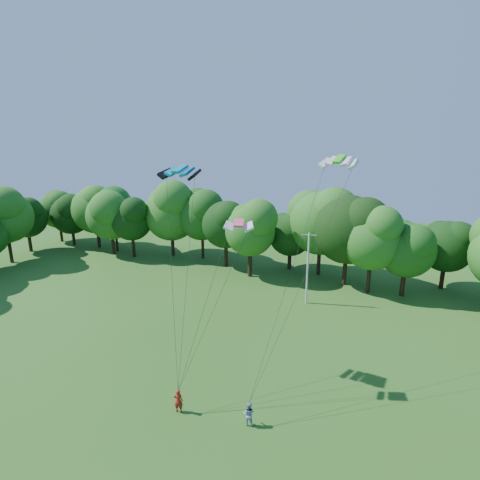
% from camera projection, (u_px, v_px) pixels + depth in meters
% --- Properties ---
extents(utility_pole, '(1.61, 0.33, 8.08)m').
position_uv_depth(utility_pole, '(308.00, 268.00, 40.96)').
color(utility_pole, beige).
rests_on(utility_pole, ground).
extents(kite_flyer_left, '(0.70, 0.56, 1.68)m').
position_uv_depth(kite_flyer_left, '(178.00, 401.00, 24.84)').
color(kite_flyer_left, '#A01D14').
rests_on(kite_flyer_left, ground).
extents(kite_flyer_right, '(0.87, 0.73, 1.60)m').
position_uv_depth(kite_flyer_right, '(249.00, 414.00, 23.72)').
color(kite_flyer_right, '#8895BC').
rests_on(kite_flyer_right, ground).
extents(kite_teal, '(3.11, 1.51, 0.60)m').
position_uv_depth(kite_teal, '(180.00, 169.00, 26.86)').
color(kite_teal, '#05809F').
rests_on(kite_teal, ground).
extents(kite_green, '(2.97, 1.91, 0.67)m').
position_uv_depth(kite_green, '(339.00, 159.00, 27.36)').
color(kite_green, green).
rests_on(kite_green, ground).
extents(kite_pink, '(2.21, 1.57, 0.44)m').
position_uv_depth(kite_pink, '(239.00, 223.00, 25.20)').
color(kite_pink, '#FB457E').
rests_on(kite_pink, ground).
extents(tree_back_west, '(8.47, 8.47, 12.31)m').
position_uv_depth(tree_back_west, '(114.00, 205.00, 60.17)').
color(tree_back_west, '#362615').
rests_on(tree_back_west, ground).
extents(tree_back_center, '(9.32, 9.32, 13.56)m').
position_uv_depth(tree_back_center, '(349.00, 219.00, 45.31)').
color(tree_back_center, black).
rests_on(tree_back_center, ground).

